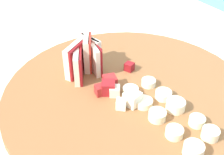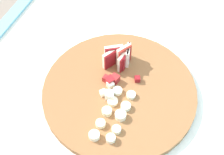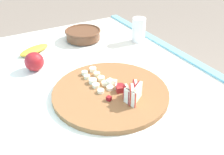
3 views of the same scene
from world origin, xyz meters
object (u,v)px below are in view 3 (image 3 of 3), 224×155
object	(u,v)px
banana_peel	(34,50)
apple_wedge_fan	(132,94)
small_jar	(139,30)
whole_apple	(34,62)
cutting_board	(111,92)
ceramic_bowl	(83,34)
apple_dice_pile	(116,87)
banana_slice_rows	(96,79)

from	to	relation	value
banana_peel	apple_wedge_fan	bearing A→B (deg)	-162.16
small_jar	whole_apple	xyz separation A→B (m)	(-0.03, 0.53, -0.02)
apple_wedge_fan	banana_peel	world-z (taller)	apple_wedge_fan
cutting_board	whole_apple	distance (m)	0.35
ceramic_bowl	banana_peel	world-z (taller)	ceramic_bowl
small_jar	whole_apple	distance (m)	0.53
apple_wedge_fan	small_jar	bearing A→B (deg)	-36.84
apple_dice_pile	small_jar	distance (m)	0.46
banana_slice_rows	banana_peel	world-z (taller)	banana_slice_rows
ceramic_bowl	small_jar	size ratio (longest dim) A/B	1.49
cutting_board	banana_slice_rows	size ratio (longest dim) A/B	2.43
banana_peel	ceramic_bowl	bearing A→B (deg)	-85.53
cutting_board	apple_wedge_fan	world-z (taller)	apple_wedge_fan
cutting_board	ceramic_bowl	size ratio (longest dim) A/B	2.27
whole_apple	banana_slice_rows	bearing A→B (deg)	-142.82
banana_peel	whole_apple	xyz separation A→B (m)	(-0.16, 0.04, 0.03)
banana_peel	banana_slice_rows	bearing A→B (deg)	-161.42
ceramic_bowl	cutting_board	bearing A→B (deg)	167.01
whole_apple	ceramic_bowl	bearing A→B (deg)	-58.42
apple_wedge_fan	whole_apple	size ratio (longest dim) A/B	1.00
apple_wedge_fan	banana_slice_rows	xyz separation A→B (m)	(0.17, 0.05, -0.02)
apple_dice_pile	ceramic_bowl	world-z (taller)	ceramic_bowl
apple_dice_pile	ceramic_bowl	distance (m)	0.49
apple_wedge_fan	ceramic_bowl	bearing A→B (deg)	-7.89
cutting_board	ceramic_bowl	world-z (taller)	ceramic_bowl
small_jar	whole_apple	world-z (taller)	small_jar
apple_dice_pile	ceramic_bowl	size ratio (longest dim) A/B	0.57
apple_wedge_fan	ceramic_bowl	distance (m)	0.57
whole_apple	cutting_board	bearing A→B (deg)	-148.81
apple_wedge_fan	apple_dice_pile	world-z (taller)	apple_wedge_fan
apple_wedge_fan	cutting_board	bearing A→B (deg)	21.01
cutting_board	banana_peel	size ratio (longest dim) A/B	2.68
ceramic_bowl	small_jar	world-z (taller)	small_jar
cutting_board	apple_dice_pile	bearing A→B (deg)	-95.25
banana_peel	whole_apple	bearing A→B (deg)	166.32
banana_slice_rows	ceramic_bowl	bearing A→B (deg)	-17.51
ceramic_bowl	apple_wedge_fan	bearing A→B (deg)	172.11
apple_dice_pile	whole_apple	distance (m)	0.37
cutting_board	apple_dice_pile	size ratio (longest dim) A/B	4.02
banana_peel	small_jar	distance (m)	0.51
cutting_board	whole_apple	world-z (taller)	whole_apple
ceramic_bowl	banana_peel	distance (m)	0.26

